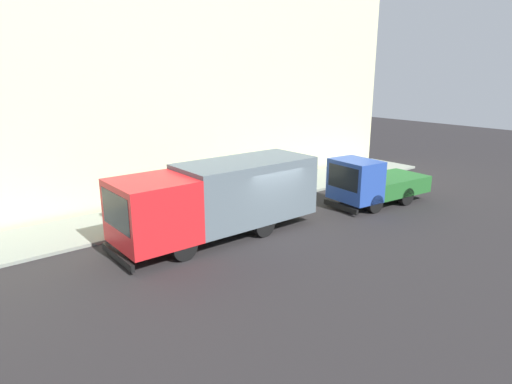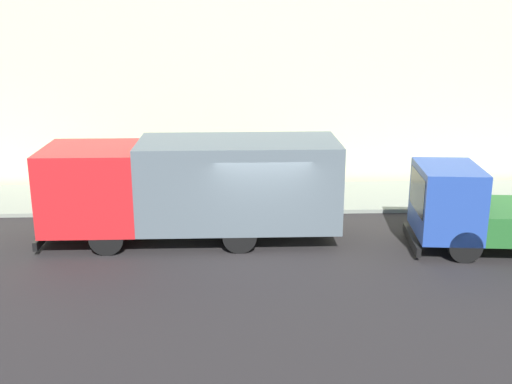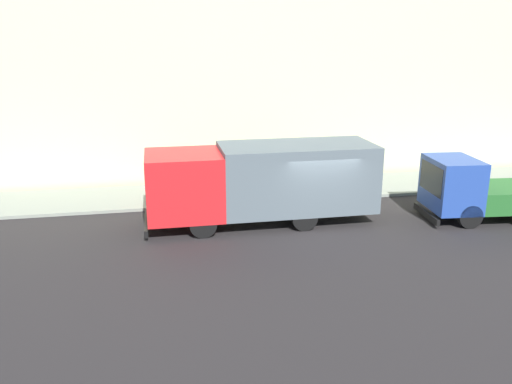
{
  "view_description": "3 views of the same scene",
  "coord_description": "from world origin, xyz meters",
  "views": [
    {
      "loc": [
        -12.49,
        10.99,
        6.23
      ],
      "look_at": [
        1.65,
        -0.47,
        1.2
      ],
      "focal_mm": 31.09,
      "sensor_mm": 36.0,
      "label": 1
    },
    {
      "loc": [
        -15.61,
        0.77,
        6.15
      ],
      "look_at": [
        1.56,
        0.12,
        1.17
      ],
      "focal_mm": 43.23,
      "sensor_mm": 36.0,
      "label": 2
    },
    {
      "loc": [
        -16.63,
        5.54,
        6.39
      ],
      "look_at": [
        0.74,
        2.16,
        1.21
      ],
      "focal_mm": 36.62,
      "sensor_mm": 36.0,
      "label": 3
    }
  ],
  "objects": [
    {
      "name": "ground",
      "position": [
        0.0,
        0.0,
        0.0
      ],
      "size": [
        80.0,
        80.0,
        0.0
      ],
      "primitive_type": "plane",
      "color": "black"
    },
    {
      "name": "sidewalk",
      "position": [
        4.73,
        0.0,
        0.06
      ],
      "size": [
        3.46,
        30.0,
        0.12
      ],
      "primitive_type": "cube",
      "color": "gray",
      "rests_on": "ground"
    },
    {
      "name": "building_facade",
      "position": [
        6.96,
        0.0,
        6.07
      ],
      "size": [
        0.5,
        30.0,
        12.14
      ],
      "primitive_type": "cube",
      "color": "beige",
      "rests_on": "ground"
    },
    {
      "name": "large_utility_truck",
      "position": [
        0.96,
        1.89,
        1.59
      ],
      "size": [
        2.58,
        8.2,
        2.82
      ],
      "rotation": [
        0.0,
        0.0,
        0.0
      ],
      "color": "red",
      "rests_on": "ground"
    },
    {
      "name": "small_flatbed_truck",
      "position": [
        -0.19,
        -6.08,
        1.06
      ],
      "size": [
        2.65,
        5.25,
        2.29
      ],
      "rotation": [
        0.0,
        0.0,
        -0.1
      ],
      "color": "#2647A0",
      "rests_on": "ground"
    },
    {
      "name": "pedestrian_walking",
      "position": [
        4.45,
        4.49,
        1.05
      ],
      "size": [
        0.47,
        0.47,
        1.73
      ],
      "rotation": [
        0.0,
        0.0,
        0.79
      ],
      "color": "#4F3F51",
      "rests_on": "sidewalk"
    },
    {
      "name": "traffic_cone_orange",
      "position": [
        3.32,
        5.32,
        0.45
      ],
      "size": [
        0.45,
        0.45,
        0.65
      ],
      "primitive_type": "cone",
      "color": "orange",
      "rests_on": "sidewalk"
    }
  ]
}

